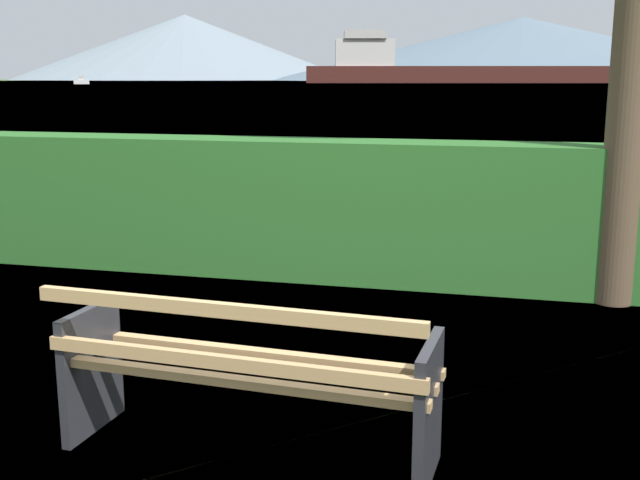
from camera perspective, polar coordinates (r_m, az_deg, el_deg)
ground_plane at (r=4.06m, az=-5.11°, el=-15.23°), size 1400.00×1400.00×0.00m
water_surface at (r=310.81m, az=14.40°, el=11.18°), size 620.00×620.00×0.00m
park_bench at (r=3.83m, az=-5.60°, el=-9.88°), size 1.90×0.67×0.87m
hedge_row at (r=7.12m, az=4.19°, el=2.11°), size 8.49×0.65×1.29m
cargo_ship_large at (r=280.45m, az=8.96°, el=12.38°), size 112.57×42.43×17.71m
fishing_boat_near at (r=235.13m, az=-17.17°, el=11.12°), size 4.45×3.32×2.30m
distant_hills at (r=580.93m, az=21.21°, el=13.55°), size 809.66×379.51×60.69m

